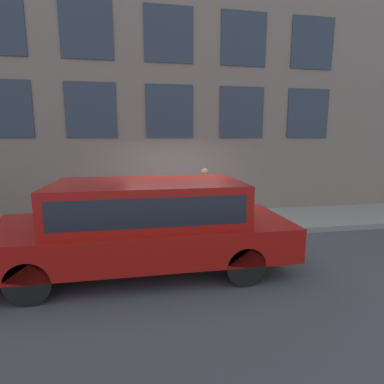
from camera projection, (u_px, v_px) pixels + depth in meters
name	position (u px, v px, depth m)	size (l,w,h in m)	color
ground_plane	(181.00, 241.00, 7.06)	(80.00, 80.00, 0.00)	#47474C
sidewalk	(175.00, 225.00, 8.13)	(2.23, 60.00, 0.15)	gray
building_facade	(168.00, 60.00, 8.56)	(0.33, 40.00, 9.19)	gray
fire_hydrant	(179.00, 215.00, 7.31)	(0.32, 0.44, 0.78)	red
person	(205.00, 190.00, 7.88)	(0.36, 0.24, 1.48)	#998466
parked_truck_red_near	(145.00, 220.00, 5.37)	(1.98, 5.29, 1.63)	black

